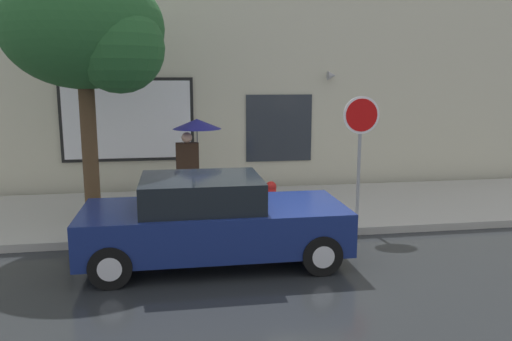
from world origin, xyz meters
The scene contains 8 objects.
ground_plane centered at (0.00, 0.00, 0.00)m, with size 60.00×60.00×0.00m, color black.
sidewalk centered at (0.00, 3.00, 0.07)m, with size 20.00×4.00×0.15m, color #A3A099.
building_facade centered at (-0.02, 5.50, 3.48)m, with size 20.00×0.67×7.00m.
parked_car centered at (-0.45, 0.02, 0.71)m, with size 4.28×1.88×1.45m.
fire_hydrant centered at (0.92, 1.98, 0.53)m, with size 0.30×0.44×0.78m.
pedestrian_with_umbrella centered at (-0.60, 3.08, 1.76)m, with size 1.07×1.07×2.00m.
street_tree centered at (-2.57, 2.30, 3.87)m, with size 3.12×2.65×5.00m.
stop_sign centered at (2.70, 1.66, 1.94)m, with size 0.76×0.10×2.53m.
Camera 1 is at (-0.99, -7.95, 3.02)m, focal length 35.10 mm.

